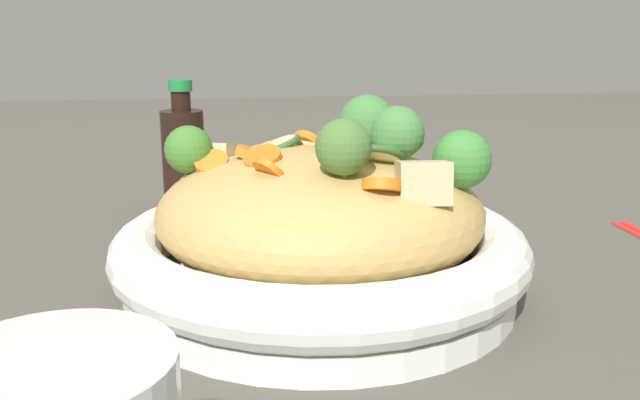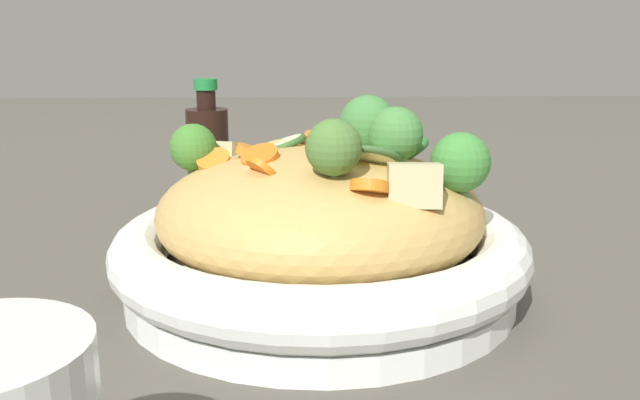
# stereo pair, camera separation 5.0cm
# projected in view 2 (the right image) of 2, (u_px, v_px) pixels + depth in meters

# --- Properties ---
(ground_plane) EXTENTS (3.00, 3.00, 0.00)m
(ground_plane) POSITION_uv_depth(u_px,v_px,m) (320.00, 294.00, 0.52)
(ground_plane) COLOR #514D45
(serving_bowl) EXTENTS (0.30, 0.30, 0.06)m
(serving_bowl) POSITION_uv_depth(u_px,v_px,m) (320.00, 257.00, 0.51)
(serving_bowl) COLOR white
(serving_bowl) RESTS_ON ground_plane
(noodle_heap) EXTENTS (0.24, 0.24, 0.09)m
(noodle_heap) POSITION_uv_depth(u_px,v_px,m) (320.00, 212.00, 0.50)
(noodle_heap) COLOR tan
(noodle_heap) RESTS_ON serving_bowl
(broccoli_florets) EXTENTS (0.13, 0.24, 0.07)m
(broccoli_florets) POSITION_uv_depth(u_px,v_px,m) (358.00, 144.00, 0.47)
(broccoli_florets) COLOR #9AAB69
(broccoli_florets) RESTS_ON serving_bowl
(carrot_coins) EXTENTS (0.18, 0.14, 0.03)m
(carrot_coins) POSITION_uv_depth(u_px,v_px,m) (286.00, 160.00, 0.49)
(carrot_coins) COLOR orange
(carrot_coins) RESTS_ON serving_bowl
(zucchini_slices) EXTENTS (0.11, 0.13, 0.03)m
(zucchini_slices) POSITION_uv_depth(u_px,v_px,m) (362.00, 151.00, 0.50)
(zucchini_slices) COLOR beige
(zucchini_slices) RESTS_ON serving_bowl
(chicken_chunks) EXTENTS (0.15, 0.16, 0.03)m
(chicken_chunks) POSITION_uv_depth(u_px,v_px,m) (342.00, 174.00, 0.47)
(chicken_chunks) COLOR #C4B887
(chicken_chunks) RESTS_ON serving_bowl
(soy_sauce_bottle) EXTENTS (0.04, 0.04, 0.14)m
(soy_sauce_bottle) POSITION_uv_depth(u_px,v_px,m) (208.00, 158.00, 0.73)
(soy_sauce_bottle) COLOR black
(soy_sauce_bottle) RESTS_ON ground_plane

